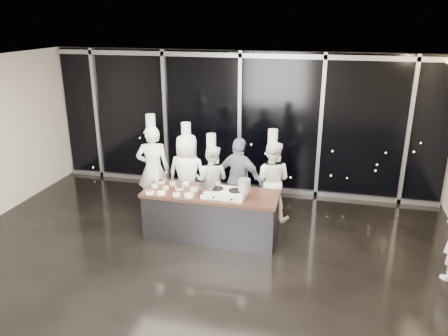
# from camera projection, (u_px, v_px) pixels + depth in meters

# --- Properties ---
(ground) EXTENTS (9.00, 9.00, 0.00)m
(ground) POSITION_uv_depth(u_px,v_px,m) (197.00, 262.00, 7.35)
(ground) COLOR black
(ground) RESTS_ON ground
(room_shell) EXTENTS (9.02, 7.02, 3.21)m
(room_shell) POSITION_uv_depth(u_px,v_px,m) (205.00, 133.00, 6.56)
(room_shell) COLOR beige
(room_shell) RESTS_ON ground
(window_wall) EXTENTS (8.90, 0.11, 3.20)m
(window_wall) POSITION_uv_depth(u_px,v_px,m) (240.00, 123.00, 9.96)
(window_wall) COLOR black
(window_wall) RESTS_ON ground
(demo_counter) EXTENTS (2.46, 0.86, 0.90)m
(demo_counter) POSITION_uv_depth(u_px,v_px,m) (211.00, 215.00, 8.02)
(demo_counter) COLOR #35353A
(demo_counter) RESTS_ON ground
(stove) EXTENTS (0.71, 0.47, 0.14)m
(stove) POSITION_uv_depth(u_px,v_px,m) (226.00, 193.00, 7.68)
(stove) COLOR silver
(stove) RESTS_ON demo_counter
(frying_pan) EXTENTS (0.52, 0.31, 0.05)m
(frying_pan) POSITION_uv_depth(u_px,v_px,m) (207.00, 186.00, 7.73)
(frying_pan) COLOR slate
(frying_pan) RESTS_ON stove
(stock_pot) EXTENTS (0.22, 0.22, 0.21)m
(stock_pot) POSITION_uv_depth(u_px,v_px,m) (244.00, 185.00, 7.54)
(stock_pot) COLOR silver
(stock_pot) RESTS_ON stove
(prep_bowls) EXTENTS (1.38, 0.71, 0.05)m
(prep_bowls) POSITION_uv_depth(u_px,v_px,m) (179.00, 190.00, 7.92)
(prep_bowls) COLOR white
(prep_bowls) RESTS_ON demo_counter
(squeeze_bottle) EXTENTS (0.07, 0.07, 0.27)m
(squeeze_bottle) POSITION_uv_depth(u_px,v_px,m) (157.00, 176.00, 8.31)
(squeeze_bottle) COLOR white
(squeeze_bottle) RESTS_ON demo_counter
(chef_far_left) EXTENTS (0.77, 0.63, 2.07)m
(chef_far_left) POSITION_uv_depth(u_px,v_px,m) (153.00, 168.00, 8.99)
(chef_far_left) COLOR white
(chef_far_left) RESTS_ON ground
(chef_left) EXTENTS (0.87, 0.59, 1.94)m
(chef_left) POSITION_uv_depth(u_px,v_px,m) (187.00, 174.00, 8.85)
(chef_left) COLOR white
(chef_left) RESTS_ON ground
(chef_center) EXTENTS (0.76, 0.62, 1.72)m
(chef_center) POSITION_uv_depth(u_px,v_px,m) (212.00, 180.00, 8.86)
(chef_center) COLOR white
(chef_center) RESTS_ON ground
(guest) EXTENTS (1.06, 0.67, 1.69)m
(guest) POSITION_uv_depth(u_px,v_px,m) (239.00, 179.00, 8.65)
(guest) COLOR #16223D
(guest) RESTS_ON ground
(chef_right) EXTENTS (0.84, 0.68, 1.86)m
(chef_right) POSITION_uv_depth(u_px,v_px,m) (271.00, 180.00, 8.65)
(chef_right) COLOR white
(chef_right) RESTS_ON ground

